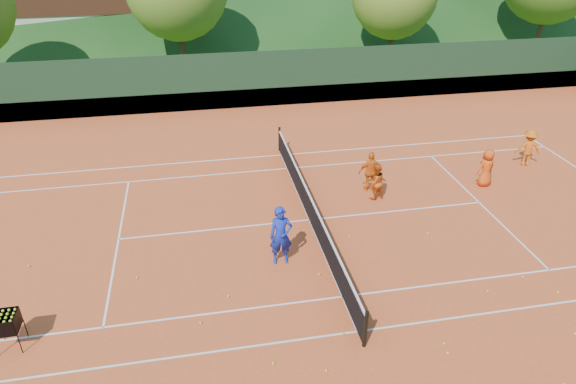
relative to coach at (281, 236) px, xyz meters
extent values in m
plane|color=#2A4C18|center=(1.39, 2.19, -0.97)|extent=(400.00, 400.00, 0.00)
cube|color=#C4491F|center=(1.39, 2.19, -0.96)|extent=(40.00, 24.00, 0.02)
imported|color=#192AA4|center=(0.00, 0.00, 0.00)|extent=(0.70, 0.47, 1.89)
imported|color=#D15112|center=(4.11, 3.23, -0.26)|extent=(0.78, 0.67, 1.38)
imported|color=orange|center=(4.13, 3.87, -0.16)|extent=(0.94, 0.42, 1.58)
imported|color=#E34D14|center=(8.64, 3.43, -0.19)|extent=(0.82, 0.62, 1.51)
imported|color=orange|center=(11.27, 4.75, -0.16)|extent=(1.13, 0.85, 1.56)
sphere|color=#C9E025|center=(7.36, -2.92, -0.91)|extent=(0.07, 0.07, 0.07)
sphere|color=#C9E025|center=(5.45, -5.80, -0.91)|extent=(0.07, 0.07, 0.07)
sphere|color=#C9E025|center=(-1.73, -1.35, -0.91)|extent=(0.07, 0.07, 0.07)
sphere|color=#C9E025|center=(0.99, -3.33, -0.91)|extent=(0.07, 0.07, 0.07)
sphere|color=#C9E025|center=(-2.53, -2.26, -0.91)|extent=(0.07, 0.07, 0.07)
sphere|color=#C9E025|center=(5.04, 0.57, -0.91)|extent=(0.07, 0.07, 0.07)
sphere|color=#C9E025|center=(5.45, -2.50, -0.91)|extent=(0.07, 0.07, 0.07)
sphere|color=#C9E025|center=(-0.89, -3.95, -0.91)|extent=(0.07, 0.07, 0.07)
sphere|color=#C9E025|center=(2.44, 0.91, -0.91)|extent=(0.07, 0.07, 0.07)
sphere|color=#C9E025|center=(6.80, -2.10, -0.91)|extent=(0.07, 0.07, 0.07)
sphere|color=#C9E025|center=(3.30, -4.43, -0.91)|extent=(0.07, 0.07, 0.07)
sphere|color=#C9E025|center=(6.75, -4.43, -0.91)|extent=(0.07, 0.07, 0.07)
sphere|color=#C9E025|center=(3.36, -4.13, -0.91)|extent=(0.07, 0.07, 0.07)
sphere|color=#C9E025|center=(-4.27, -0.02, -0.91)|extent=(0.07, 0.07, 0.07)
sphere|color=#C9E025|center=(0.98, -0.88, -0.91)|extent=(0.07, 0.07, 0.07)
sphere|color=#C9E025|center=(-7.51, 1.16, -0.91)|extent=(0.07, 0.07, 0.07)
sphere|color=#C9E025|center=(0.28, -4.40, -0.91)|extent=(0.07, 0.07, 0.07)
cube|color=silver|center=(1.39, -3.30, -0.94)|extent=(23.77, 0.06, 0.00)
cube|color=white|center=(1.39, 7.67, -0.94)|extent=(23.77, 0.06, 0.00)
cube|color=white|center=(1.39, -1.93, -0.94)|extent=(23.77, 0.06, 0.00)
cube|color=white|center=(1.39, 6.30, -0.94)|extent=(23.77, 0.06, 0.00)
cube|color=white|center=(-5.01, 2.19, -0.94)|extent=(0.06, 8.23, 0.00)
cube|color=silver|center=(7.79, 2.19, -0.94)|extent=(0.06, 8.23, 0.00)
cube|color=white|center=(1.39, 2.19, -0.94)|extent=(12.80, 0.06, 0.00)
cube|color=silver|center=(1.39, 2.19, -0.94)|extent=(0.06, 10.97, 0.00)
cube|color=black|center=(1.39, 2.19, -0.50)|extent=(0.03, 11.97, 0.90)
cube|color=white|center=(1.39, 2.19, -0.03)|extent=(0.05, 11.97, 0.06)
cylinder|color=black|center=(1.39, -3.80, -0.40)|extent=(0.10, 0.10, 1.10)
cylinder|color=black|center=(1.39, 8.17, -0.40)|extent=(0.10, 0.10, 1.10)
cube|color=#16311C|center=(1.39, 14.19, 0.55)|extent=(40.00, 0.05, 3.00)
cube|color=#1A5B26|center=(1.39, 14.19, -0.45)|extent=(40.40, 0.05, 1.00)
cylinder|color=black|center=(-6.81, -2.45, -0.67)|extent=(0.02, 0.02, 0.55)
cylinder|color=black|center=(-7.36, -1.90, -0.67)|extent=(0.02, 0.02, 0.55)
cylinder|color=black|center=(-6.81, -1.90, -0.67)|extent=(0.02, 0.02, 0.55)
cube|color=black|center=(-7.09, -2.18, -0.40)|extent=(0.55, 0.55, 0.02)
cube|color=black|center=(-7.09, -2.45, -0.17)|extent=(0.55, 0.02, 0.45)
cube|color=black|center=(-7.09, -1.90, -0.17)|extent=(0.55, 0.02, 0.45)
cube|color=black|center=(-6.81, -2.18, -0.17)|extent=(0.02, 0.55, 0.45)
sphere|color=#CCE526|center=(-7.16, -2.25, 0.02)|extent=(0.07, 0.07, 0.07)
sphere|color=#CCE526|center=(-7.16, -2.11, 0.02)|extent=(0.07, 0.07, 0.07)
sphere|color=#CCE526|center=(-7.16, -1.97, 0.02)|extent=(0.07, 0.07, 0.07)
sphere|color=#CCE526|center=(-7.02, -2.38, 0.02)|extent=(0.07, 0.07, 0.07)
sphere|color=#CCE526|center=(-7.02, -2.25, 0.02)|extent=(0.07, 0.07, 0.07)
sphere|color=#CCE526|center=(-7.02, -2.11, 0.02)|extent=(0.07, 0.07, 0.07)
sphere|color=#CCE526|center=(-7.02, -1.97, 0.02)|extent=(0.07, 0.07, 0.07)
sphere|color=#CCE526|center=(-6.88, -2.38, 0.02)|extent=(0.07, 0.07, 0.07)
sphere|color=#CCE526|center=(-6.88, -2.25, 0.02)|extent=(0.07, 0.07, 0.07)
sphere|color=#CCE526|center=(-6.88, -2.11, 0.02)|extent=(0.07, 0.07, 0.07)
sphere|color=#CCE526|center=(-6.88, -1.97, 0.02)|extent=(0.07, 0.07, 0.07)
cube|color=beige|center=(-8.61, 32.19, 0.47)|extent=(12.00, 9.00, 2.88)
cube|color=beige|center=(7.39, 36.19, 0.29)|extent=(11.00, 8.00, 2.52)
cube|color=beige|center=(21.39, 32.19, 0.38)|extent=(10.00, 8.00, 2.70)
cylinder|color=#412B1A|center=(-2.61, 22.19, 0.47)|extent=(0.36, 0.36, 2.88)
cylinder|color=#412A1A|center=(11.39, 21.19, 0.29)|extent=(0.36, 0.36, 2.52)
cylinder|color=#432A1A|center=(23.39, 22.19, 0.56)|extent=(0.36, 0.36, 3.06)
camera|label=1|loc=(-2.18, -12.53, 8.47)|focal=32.00mm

